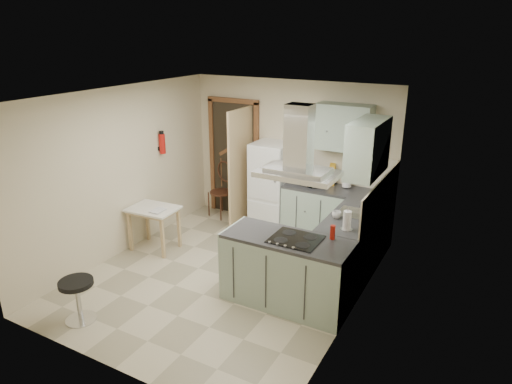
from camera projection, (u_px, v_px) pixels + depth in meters
The scene contains 28 objects.
floor at pixel (225, 276), 6.37m from camera, with size 4.20×4.20×0.00m, color #C1B496.
ceiling at pixel (221, 95), 5.52m from camera, with size 4.20×4.20×0.00m, color silver.
back_wall at pixel (290, 155), 7.68m from camera, with size 3.60×3.60×0.00m, color beige.
left_wall at pixel (121, 172), 6.76m from camera, with size 4.20×4.20×0.00m, color beige.
right_wall at pixel (358, 218), 5.13m from camera, with size 4.20×4.20×0.00m, color beige.
doorway at pixel (234, 159), 8.22m from camera, with size 1.10×0.12×2.10m, color brown.
fridge at pixel (271, 186), 7.69m from camera, with size 0.60×0.60×1.50m, color white.
counter_back at pixel (318, 212), 7.40m from camera, with size 1.08×0.60×0.90m, color #9EB2A0.
counter_right at pixel (356, 239), 6.46m from camera, with size 0.60×1.95×0.90m, color #9EB2A0.
splashback at pixel (345, 169), 7.27m from camera, with size 1.68×0.02×0.50m, color beige.
wall_cabinet_back at pixel (344, 127), 6.90m from camera, with size 0.85×0.35×0.70m, color #9EB2A0.
wall_cabinet_right at pixel (368, 148), 5.71m from camera, with size 0.35×0.90×0.70m, color #9EB2A0.
peninsula at pixel (287, 271), 5.60m from camera, with size 1.55×0.65×0.90m, color #9EB2A0.
hob at pixel (296, 239), 5.40m from camera, with size 0.58×0.50×0.01m, color black.
extractor_hood at pixel (298, 174), 5.13m from camera, with size 0.90×0.55×0.10m, color silver.
sink at pixel (355, 213), 6.17m from camera, with size 0.45×0.40×0.01m, color silver.
fire_extinguisher at pixel (162, 144), 7.39m from camera, with size 0.10×0.10×0.32m, color #B2140F.
drop_leaf_table at pixel (155, 228), 7.06m from camera, with size 0.73×0.55×0.68m, color tan.
bentwood_chair at pixel (221, 192), 8.28m from camera, with size 0.41×0.41×0.91m, color #51231B.
stool at pixel (78, 300), 5.33m from camera, with size 0.39×0.39×0.53m, color black.
microwave at pixel (308, 176), 7.31m from camera, with size 0.48×0.33×0.27m, color black.
kettle at pixel (347, 181), 7.14m from camera, with size 0.15×0.15×0.21m, color white.
cereal_box at pixel (332, 174), 7.29m from camera, with size 0.09×0.22×0.33m, color gold.
soap_bottle at pixel (371, 203), 6.24m from camera, with size 0.10×0.10×0.22m, color #9EA0AA.
paper_towel at pixel (347, 220), 5.63m from camera, with size 0.10×0.10×0.26m, color silver.
cup at pixel (337, 215), 6.00m from camera, with size 0.12×0.12×0.10m, color silver.
red_bottle at pixel (333, 232), 5.39m from camera, with size 0.06×0.06×0.17m, color #A8180E.
book at pixel (153, 207), 6.84m from camera, with size 0.17×0.23×0.10m, color #913043.
Camera 1 is at (3.06, -4.70, 3.26)m, focal length 32.00 mm.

